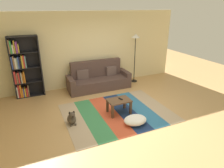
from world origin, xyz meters
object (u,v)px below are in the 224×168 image
Objects in this scene: pouf at (135,120)px; standing_lamp at (135,42)px; coffee_table at (119,103)px; dog at (72,118)px; couch at (98,79)px; bookshelf at (23,69)px; tv_remote at (120,99)px.

pouf is 0.32× the size of standing_lamp.
coffee_table reaches higher than dog.
dog is (-1.35, -0.02, -0.17)m from coffee_table.
couch reaches higher than coffee_table.
coffee_table is (-0.12, -1.99, -0.01)m from couch.
tv_remote is at bearing -43.18° from bookshelf.
dog is at bearing -66.46° from bookshelf.
tv_remote reaches higher than pouf.
coffee_table is 0.72m from pouf.
standing_lamp is 12.55× the size of tv_remote.
coffee_table is 1.58× the size of dog.
tv_remote is at bearing -128.06° from standing_lamp.
couch reaches higher than tv_remote.
couch is 3.60× the size of coffee_table.
pouf is at bearing -89.37° from couch.
pouf is 3.46m from standing_lamp.
coffee_table is at bearing -44.12° from bookshelf.
standing_lamp is (1.66, 2.07, 1.24)m from coffee_table.
tv_remote is (-0.09, 0.69, 0.32)m from pouf.
bookshelf is 3.30× the size of pouf.
couch is 5.69× the size of dog.
coffee_table is 1.03× the size of pouf.
coffee_table is 2.93m from standing_lamp.
couch is at bearing 86.68° from coffee_table.
pouf is 4.04× the size of tv_remote.
bookshelf reaches higher than dog.
bookshelf reaches higher than couch.
bookshelf is at bearing 173.48° from couch.
couch is 1.20× the size of standing_lamp.
pouf is at bearing -118.92° from standing_lamp.
tv_remote reaches higher than dog.
pouf is 1.53× the size of dog.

